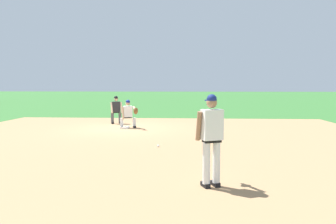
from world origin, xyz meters
The scene contains 7 objects.
ground_plane centered at (0.00, 0.00, 0.00)m, with size 160.00×160.00×0.00m, color #336B2D.
infield_dirt_patch centered at (-4.29, -1.71, 0.00)m, with size 18.00×18.00×0.01m, color #A87F56.
first_base_bag centered at (0.00, 0.00, 0.04)m, with size 0.38×0.38×0.09m, color white.
baseball centered at (-4.45, -1.98, 0.04)m, with size 0.07×0.07×0.07m, color white.
pitcher centered at (-8.53, -3.43, 1.06)m, with size 0.82×0.60×1.86m.
first_baseman centered at (0.14, -0.16, 0.73)m, with size 0.85×0.95×1.34m.
umpire centered at (1.83, 0.81, 0.79)m, with size 0.58×0.67×1.46m.
Camera 1 is at (-15.01, -2.97, 2.05)m, focal length 35.00 mm.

